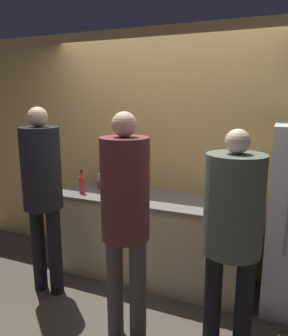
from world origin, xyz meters
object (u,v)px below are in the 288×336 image
object	(u,v)px
person_right	(233,221)
cup_red	(101,185)
person_left	(42,185)
bottle_green	(223,192)
utensil_crock	(103,179)
bottle_red	(82,184)
fruit_bowl	(122,184)
person_center	(125,209)

from	to	relation	value
person_right	cup_red	xyz separation A→B (m)	(-1.56, 0.85, -0.12)
person_left	bottle_green	bearing A→B (deg)	27.24
utensil_crock	person_left	bearing A→B (deg)	-100.34
utensil_crock	bottle_green	size ratio (longest dim) A/B	1.19
bottle_red	bottle_green	world-z (taller)	bottle_red
person_left	bottle_green	xyz separation A→B (m)	(1.54, 0.79, -0.11)
person_right	cup_red	world-z (taller)	person_right
cup_red	fruit_bowl	bearing A→B (deg)	15.76
utensil_crock	cup_red	world-z (taller)	utensil_crock
bottle_green	cup_red	bearing A→B (deg)	-177.42
person_right	bottle_red	bearing A→B (deg)	159.67
bottle_green	utensil_crock	bearing A→B (deg)	177.73
utensil_crock	cup_red	xyz separation A→B (m)	(0.04, -0.12, -0.04)
person_left	person_center	xyz separation A→B (m)	(1.01, -0.29, -0.01)
person_center	person_right	xyz separation A→B (m)	(0.75, 0.17, -0.04)
person_left	cup_red	size ratio (longest dim) A/B	23.08
person_left	person_center	size ratio (longest dim) A/B	1.01
cup_red	utensil_crock	bearing A→B (deg)	109.00
fruit_bowl	bottle_green	distance (m)	1.11
person_center	fruit_bowl	size ratio (longest dim) A/B	6.85
cup_red	bottle_red	bearing A→B (deg)	-110.26
fruit_bowl	person_center	bearing A→B (deg)	-62.25
bottle_red	cup_red	xyz separation A→B (m)	(0.09, 0.24, -0.06)
fruit_bowl	cup_red	xyz separation A→B (m)	(-0.24, -0.07, -0.02)
person_right	utensil_crock	distance (m)	1.87
fruit_bowl	bottle_red	bearing A→B (deg)	-136.76
bottle_green	person_center	bearing A→B (deg)	-116.06
person_center	person_right	world-z (taller)	person_center
person_right	fruit_bowl	size ratio (longest dim) A/B	6.44
person_left	fruit_bowl	world-z (taller)	person_left
person_center	person_left	bearing A→B (deg)	163.71
person_right	fruit_bowl	distance (m)	1.62
bottle_red	cup_red	bearing A→B (deg)	69.74
person_center	bottle_green	distance (m)	1.21
fruit_bowl	utensil_crock	xyz separation A→B (m)	(-0.28, 0.05, 0.02)
person_right	fruit_bowl	xyz separation A→B (m)	(-1.33, 0.92, -0.10)
person_right	bottle_red	world-z (taller)	person_right
person_left	person_right	xyz separation A→B (m)	(1.76, -0.12, -0.05)
bottle_green	person_right	bearing A→B (deg)	-76.38
fruit_bowl	utensil_crock	bearing A→B (deg)	170.15
person_left	person_center	world-z (taller)	person_left
person_right	fruit_bowl	world-z (taller)	person_right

